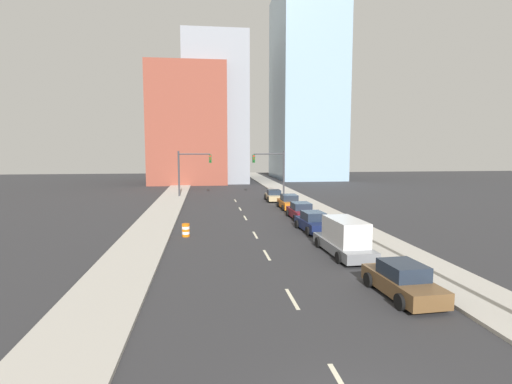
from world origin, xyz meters
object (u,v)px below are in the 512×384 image
traffic_signal_left (188,167)px  sedan_orange (289,202)px  traffic_signal_right (275,167)px  sedan_brown (403,281)px  sedan_maroon (301,211)px  sedan_tan (274,196)px  box_truck_gray (344,238)px  sedan_navy (313,222)px  traffic_barrel (186,230)px

traffic_signal_left → sedan_orange: traffic_signal_left is taller
traffic_signal_right → sedan_orange: size_ratio=1.31×
sedan_brown → sedan_maroon: sedan_maroon is taller
traffic_signal_right → sedan_tan: traffic_signal_right is taller
sedan_brown → sedan_maroon: bearing=86.0°
traffic_signal_right → sedan_maroon: bearing=-92.2°
sedan_orange → sedan_maroon: bearing=-91.5°
sedan_brown → traffic_signal_left: bearing=102.5°
sedan_brown → box_truck_gray: bearing=88.1°
traffic_signal_right → sedan_brown: (-0.92, -37.77, -3.30)m
traffic_signal_left → traffic_signal_right: bearing=0.0°
sedan_navy → sedan_tan: (0.09, 18.62, -0.07)m
traffic_signal_left → sedan_tan: 12.29m
traffic_signal_right → traffic_barrel: 27.02m
traffic_signal_left → traffic_barrel: 24.77m
sedan_brown → sedan_tan: 32.54m
traffic_signal_left → traffic_signal_right: 11.60m
traffic_signal_left → sedan_tan: bearing=-26.3°
sedan_orange → sedan_navy: bearing=-92.6°
traffic_barrel → sedan_brown: 16.56m
traffic_barrel → box_truck_gray: size_ratio=0.16×
sedan_orange → box_truck_gray: bearing=-91.5°
sedan_maroon → sedan_orange: bearing=87.8°
traffic_signal_right → box_truck_gray: bearing=-92.0°
traffic_barrel → sedan_tan: (9.83, 19.28, 0.15)m
traffic_signal_left → traffic_barrel: size_ratio=6.44×
sedan_maroon → traffic_signal_left: bearing=120.6°
sedan_navy → traffic_signal_left: bearing=110.4°
traffic_signal_right → sedan_navy: size_ratio=1.34×
sedan_maroon → sedan_brown: bearing=-91.0°
traffic_barrel → sedan_maroon: (10.14, 6.29, 0.20)m
traffic_barrel → box_truck_gray: box_truck_gray is taller
traffic_barrel → box_truck_gray: bearing=-33.2°
traffic_barrel → sedan_navy: (9.74, 0.66, 0.22)m
sedan_navy → sedan_brown: bearing=-92.7°
traffic_barrel → sedan_maroon: bearing=31.8°
traffic_signal_right → sedan_maroon: traffic_signal_right is taller
sedan_maroon → sedan_orange: 6.26m
sedan_maroon → traffic_barrel: bearing=-148.5°
sedan_brown → sedan_navy: 13.92m
sedan_navy → sedan_tan: sedan_navy is taller
traffic_signal_right → sedan_orange: traffic_signal_right is taller
box_truck_gray → sedan_tan: size_ratio=1.35×
traffic_signal_left → box_truck_gray: traffic_signal_left is taller
box_truck_gray → sedan_brown: bearing=-90.7°
box_truck_gray → sedan_orange: (0.60, 18.92, -0.36)m
traffic_signal_right → sedan_navy: bearing=-92.6°
traffic_signal_left → sedan_maroon: (10.91, -18.22, -3.30)m
traffic_signal_right → sedan_brown: bearing=-91.4°
box_truck_gray → sedan_navy: (-0.00, 7.03, -0.35)m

